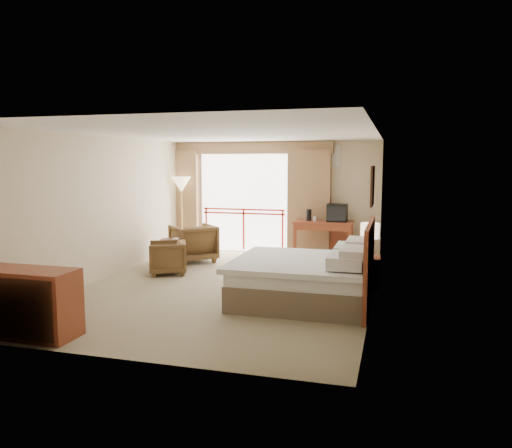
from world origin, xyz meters
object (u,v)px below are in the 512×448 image
(desk, at_px, (324,229))
(armchair_far, at_px, (194,261))
(wastebasket, at_px, (310,256))
(armchair_near, at_px, (168,274))
(dresser, at_px, (27,303))
(floor_lamp, at_px, (181,187))
(tv, at_px, (337,213))
(side_table, at_px, (173,248))
(table_lamp, at_px, (370,231))
(bed, at_px, (307,278))
(nightstand, at_px, (369,272))

(desk, xyz_separation_m, armchair_far, (-2.75, -1.15, -0.68))
(wastebasket, xyz_separation_m, armchair_near, (-2.53, -1.98, -0.14))
(wastebasket, bearing_deg, dresser, -114.85)
(floor_lamp, bearing_deg, dresser, -84.16)
(tv, bearing_deg, floor_lamp, 166.30)
(side_table, bearing_deg, table_lamp, -9.29)
(armchair_near, bearing_deg, side_table, 171.07)
(wastebasket, xyz_separation_m, armchair_far, (-2.53, -0.67, -0.14))
(dresser, bearing_deg, desk, 68.91)
(tv, xyz_separation_m, side_table, (-3.26, -1.71, -0.67))
(tv, relative_size, floor_lamp, 0.24)
(armchair_near, bearing_deg, armchair_far, 154.67)
(bed, relative_size, table_lamp, 3.70)
(side_table, bearing_deg, bed, -30.77)
(bed, xyz_separation_m, tv, (0.05, 3.61, 0.69))
(side_table, xyz_separation_m, dresser, (0.07, -4.45, 0.03))
(dresser, bearing_deg, wastebasket, 68.96)
(armchair_near, bearing_deg, table_lamp, 64.94)
(floor_lamp, xyz_separation_m, dresser, (0.63, -6.17, -1.16))
(bed, bearing_deg, armchair_near, 157.91)
(desk, relative_size, side_table, 2.29)
(armchair_near, xyz_separation_m, dresser, (-0.13, -3.76, 0.43))
(armchair_near, distance_m, dresser, 3.79)
(tv, distance_m, floor_lamp, 3.85)
(desk, xyz_separation_m, tv, (0.30, -0.06, 0.39))
(table_lamp, bearing_deg, floor_lamp, 152.84)
(side_table, bearing_deg, desk, 30.93)
(table_lamp, xyz_separation_m, wastebasket, (-1.37, 1.97, -0.86))
(bed, relative_size, desk, 1.59)
(desk, xyz_separation_m, floor_lamp, (-3.52, -0.05, 0.92))
(desk, bearing_deg, armchair_far, -158.80)
(armchair_far, relative_size, armchair_near, 1.27)
(wastebasket, relative_size, side_table, 0.46)
(desk, bearing_deg, dresser, -116.30)
(bed, relative_size, tv, 4.78)
(desk, height_order, side_table, desk)
(table_lamp, height_order, side_table, table_lamp)
(table_lamp, relative_size, floor_lamp, 0.31)
(desk, height_order, tv, tv)
(nightstand, bearing_deg, floor_lamp, 150.12)
(desk, distance_m, floor_lamp, 3.63)
(table_lamp, xyz_separation_m, dresser, (-4.03, -3.78, -0.56))
(table_lamp, distance_m, desk, 2.72)
(nightstand, distance_m, dresser, 5.49)
(wastebasket, height_order, floor_lamp, floor_lamp)
(armchair_far, bearing_deg, side_table, 28.88)
(tv, bearing_deg, armchair_near, -155.36)
(wastebasket, distance_m, armchair_near, 3.22)
(nightstand, bearing_deg, desk, 112.49)
(armchair_near, height_order, dresser, dresser)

